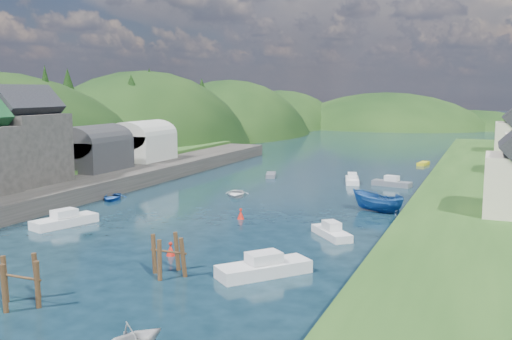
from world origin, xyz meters
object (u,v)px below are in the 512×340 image
at_px(piling_cluster_near, 21,286).
at_px(channel_buoy_near, 171,250).
at_px(piling_cluster_far, 169,259).
at_px(channel_buoy_far, 241,214).

bearing_deg(piling_cluster_near, channel_buoy_near, 76.73).
bearing_deg(piling_cluster_near, piling_cluster_far, 57.70).
height_order(piling_cluster_near, piling_cluster_far, piling_cluster_near).
relative_size(piling_cluster_far, channel_buoy_far, 3.07).
distance_m(piling_cluster_far, channel_buoy_far, 17.92).
height_order(piling_cluster_near, channel_buoy_far, piling_cluster_near).
xyz_separation_m(channel_buoy_near, channel_buoy_far, (-0.10, 13.67, 0.00)).
height_order(piling_cluster_far, channel_buoy_near, piling_cluster_far).
relative_size(piling_cluster_near, channel_buoy_near, 3.17).
height_order(piling_cluster_near, channel_buoy_near, piling_cluster_near).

